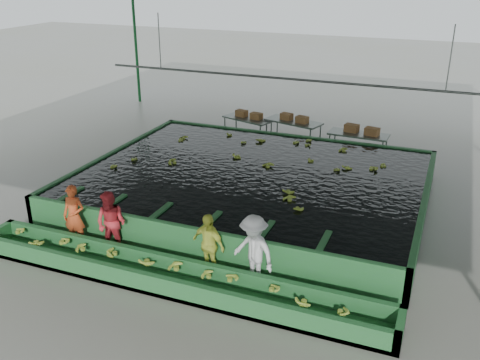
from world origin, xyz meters
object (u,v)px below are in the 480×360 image
at_px(worker_d, 254,251).
at_px(packing_table_left, 248,129).
at_px(box_stack_left, 249,118).
at_px(box_stack_right, 361,133).
at_px(sorting_trough, 171,277).
at_px(box_stack_mid, 294,121).
at_px(flotation_tank, 252,185).
at_px(packing_table_right, 357,146).
at_px(worker_b, 111,223).
at_px(worker_a, 74,216).
at_px(packing_table_mid, 293,133).
at_px(worker_c, 208,244).

bearing_deg(worker_d, packing_table_left, 133.79).
xyz_separation_m(box_stack_left, box_stack_right, (4.56, -0.55, 0.04)).
distance_m(sorting_trough, box_stack_mid, 10.44).
distance_m(flotation_tank, packing_table_right, 5.28).
height_order(flotation_tank, box_stack_right, box_stack_right).
relative_size(sorting_trough, worker_b, 6.21).
distance_m(packing_table_right, box_stack_right, 0.49).
height_order(worker_a, box_stack_left, worker_a).
bearing_deg(box_stack_left, sorting_trough, -78.16).
bearing_deg(worker_a, box_stack_right, 51.70).
bearing_deg(sorting_trough, box_stack_mid, 91.66).
xyz_separation_m(worker_b, worker_d, (3.71, 0.00, 0.04)).
height_order(packing_table_left, box_stack_left, box_stack_left).
xyz_separation_m(worker_b, packing_table_right, (4.33, 9.07, -0.32)).
bearing_deg(box_stack_left, box_stack_right, -6.84).
distance_m(worker_d, packing_table_mid, 9.85).
bearing_deg(worker_b, sorting_trough, -24.79).
distance_m(flotation_tank, worker_b, 4.78).
relative_size(flotation_tank, box_stack_mid, 8.67).
distance_m(packing_table_left, box_stack_left, 0.47).
bearing_deg(box_stack_left, box_stack_mid, -1.74).
relative_size(worker_c, packing_table_mid, 0.69).
distance_m(worker_c, packing_table_mid, 9.68).
bearing_deg(sorting_trough, packing_table_mid, 91.86).
bearing_deg(worker_d, worker_c, -158.19).
height_order(worker_a, worker_d, worker_d).
distance_m(worker_b, worker_d, 3.71).
relative_size(packing_table_mid, box_stack_right, 1.75).
xyz_separation_m(worker_d, box_stack_right, (0.71, 9.12, 0.12)).
xyz_separation_m(worker_c, box_stack_left, (-2.75, 9.66, 0.16)).
distance_m(worker_b, box_stack_mid, 9.77).
relative_size(packing_table_left, packing_table_right, 0.96).
xyz_separation_m(worker_c, box_stack_mid, (-0.86, 9.61, 0.24)).
relative_size(sorting_trough, worker_c, 6.56).
height_order(worker_d, packing_table_right, worker_d).
bearing_deg(box_stack_mid, worker_d, -78.47).
bearing_deg(worker_a, worker_b, -7.09).
relative_size(packing_table_mid, box_stack_mid, 1.90).
bearing_deg(worker_b, box_stack_right, 60.59).
height_order(flotation_tank, box_stack_mid, box_stack_mid).
height_order(box_stack_mid, box_stack_right, box_stack_mid).
bearing_deg(packing_table_mid, box_stack_left, 179.23).
distance_m(sorting_trough, worker_c, 1.10).
xyz_separation_m(sorting_trough, packing_table_left, (-2.22, 10.40, 0.21)).
height_order(worker_c, packing_table_mid, worker_c).
bearing_deg(worker_b, box_stack_left, 87.29).
height_order(packing_table_mid, packing_table_right, packing_table_mid).
distance_m(worker_d, box_stack_right, 9.14).
bearing_deg(box_stack_left, worker_d, -68.27).
distance_m(flotation_tank, sorting_trough, 5.10).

